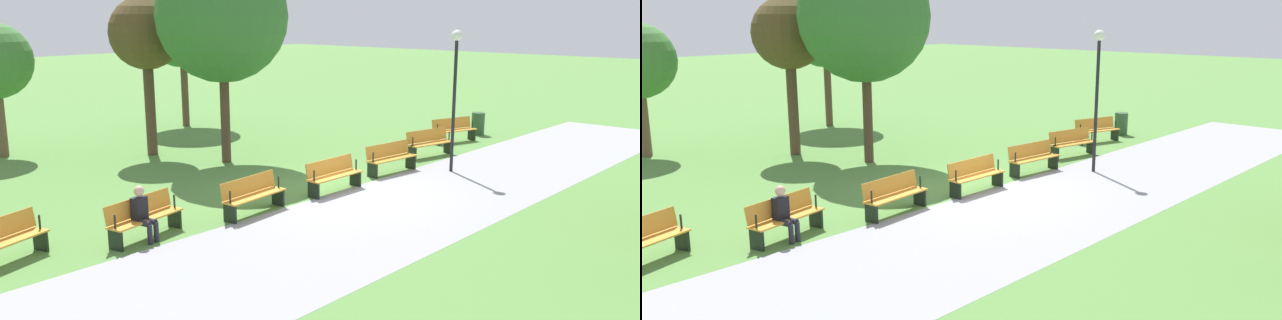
{
  "view_description": "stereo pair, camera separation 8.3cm",
  "coord_description": "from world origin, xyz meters",
  "views": [
    {
      "loc": [
        12.84,
        11.17,
        4.75
      ],
      "look_at": [
        0.0,
        -0.56,
        0.8
      ],
      "focal_mm": 36.61,
      "sensor_mm": 36.0,
      "label": 1
    },
    {
      "loc": [
        12.79,
        11.23,
        4.75
      ],
      "look_at": [
        0.0,
        -0.56,
        0.8
      ],
      "focal_mm": 36.61,
      "sensor_mm": 36.0,
      "label": 2
    }
  ],
  "objects": [
    {
      "name": "ground_plane",
      "position": [
        0.0,
        0.0,
        0.0
      ],
      "size": [
        120.0,
        120.0,
        0.0
      ],
      "primitive_type": "plane",
      "color": "#54843D"
    },
    {
      "name": "bench_4",
      "position": [
        2.78,
        -0.21,
        0.48
      ],
      "size": [
        1.87,
        0.65,
        0.89
      ],
      "rotation": [
        0.0,
        0.0,
        0.1
      ],
      "color": "orange",
      "rests_on": "ground"
    },
    {
      "name": "tree_1",
      "position": [
        -3.65,
        -11.65,
        4.25
      ],
      "size": [
        3.57,
        3.57,
        6.05
      ],
      "color": "brown",
      "rests_on": "ground"
    },
    {
      "name": "person_seated",
      "position": [
        5.66,
        -0.46,
        0.64
      ],
      "size": [
        0.4,
        0.57,
        1.2
      ],
      "rotation": [
        0.0,
        0.0,
        0.2
      ],
      "color": "black",
      "rests_on": "ground"
    },
    {
      "name": "bench_1",
      "position": [
        -5.54,
        -0.63,
        0.48
      ],
      "size": [
        1.89,
        0.83,
        0.89
      ],
      "rotation": [
        0.0,
        0.0,
        -0.2
      ],
      "color": "orange",
      "rests_on": "ground"
    },
    {
      "name": "bench_0",
      "position": [
        -8.24,
        -1.32,
        0.48
      ],
      "size": [
        1.89,
        1.0,
        0.89
      ],
      "rotation": [
        0.0,
        0.0,
        -0.3
      ],
      "color": "orange",
      "rests_on": "ground"
    },
    {
      "name": "bench_2",
      "position": [
        -2.78,
        -0.21,
        0.48
      ],
      "size": [
        1.87,
        0.65,
        0.89
      ],
      "rotation": [
        0.0,
        0.0,
        -0.1
      ],
      "color": "orange",
      "rests_on": "ground"
    },
    {
      "name": "bench_5",
      "position": [
        5.54,
        -0.63,
        0.48
      ],
      "size": [
        1.89,
        0.83,
        0.89
      ],
      "rotation": [
        0.0,
        0.0,
        0.2
      ],
      "color": "orange",
      "rests_on": "ground"
    },
    {
      "name": "trash_bin",
      "position": [
        -10.22,
        -1.4,
        0.44
      ],
      "size": [
        0.51,
        0.51,
        0.88
      ],
      "primitive_type": "cylinder",
      "color": "#2D512D",
      "rests_on": "ground"
    },
    {
      "name": "bench_6",
      "position": [
        8.24,
        -1.32,
        0.48
      ],
      "size": [
        1.89,
        1.0,
        0.89
      ],
      "rotation": [
        0.0,
        0.0,
        0.3
      ],
      "color": "orange",
      "rests_on": "ground"
    },
    {
      "name": "tree_4",
      "position": [
        -0.35,
        -4.99,
        4.62
      ],
      "size": [
        4.12,
        4.12,
        6.69
      ],
      "color": "#4C3828",
      "rests_on": "ground"
    },
    {
      "name": "tree_3",
      "position": [
        0.62,
        -7.73,
        4.02
      ],
      "size": [
        2.41,
        2.41,
        5.3
      ],
      "color": "#4C3828",
      "rests_on": "ground"
    },
    {
      "name": "lamp_post",
      "position": [
        -4.15,
        1.08,
        2.93
      ],
      "size": [
        0.32,
        0.32,
        4.25
      ],
      "color": "black",
      "rests_on": "ground"
    },
    {
      "name": "bench_3",
      "position": [
        -0.0,
        -0.07,
        0.48
      ],
      "size": [
        1.84,
        0.47,
        0.89
      ],
      "color": "orange",
      "rests_on": "ground"
    },
    {
      "name": "path_paving",
      "position": [
        0.0,
        2.27,
        0.0
      ],
      "size": [
        31.47,
        4.45,
        0.01
      ],
      "primitive_type": "cube",
      "color": "#939399",
      "rests_on": "ground"
    }
  ]
}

